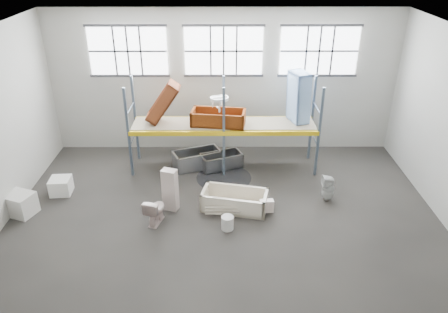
{
  "coord_description": "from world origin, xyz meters",
  "views": [
    {
      "loc": [
        -0.04,
        -9.47,
        7.07
      ],
      "look_at": [
        0.0,
        1.5,
        1.4
      ],
      "focal_mm": 34.57,
      "sensor_mm": 36.0,
      "label": 1
    }
  ],
  "objects_px": {
    "cistern_tall": "(170,190)",
    "bucket": "(227,223)",
    "blue_tub_upright": "(299,98)",
    "toilet_beige": "(155,210)",
    "rust_tub_flat": "(218,118)",
    "carton_near": "(21,204)",
    "bathtub_beige": "(235,200)",
    "toilet_white": "(328,188)",
    "steel_tub_right": "(221,161)",
    "steel_tub_left": "(197,159)"
  },
  "relations": [
    {
      "from": "bathtub_beige",
      "to": "carton_near",
      "type": "xyz_separation_m",
      "value": [
        -6.04,
        -0.25,
        0.04
      ]
    },
    {
      "from": "cistern_tall",
      "to": "bucket",
      "type": "distance_m",
      "value": 1.93
    },
    {
      "from": "rust_tub_flat",
      "to": "carton_near",
      "type": "xyz_separation_m",
      "value": [
        -5.56,
        -2.7,
        -1.5
      ]
    },
    {
      "from": "toilet_beige",
      "to": "carton_near",
      "type": "distance_m",
      "value": 3.88
    },
    {
      "from": "rust_tub_flat",
      "to": "steel_tub_left",
      "type": "bearing_deg",
      "value": 173.87
    },
    {
      "from": "toilet_beige",
      "to": "blue_tub_upright",
      "type": "relative_size",
      "value": 0.46
    },
    {
      "from": "steel_tub_right",
      "to": "cistern_tall",
      "type": "bearing_deg",
      "value": -120.02
    },
    {
      "from": "toilet_beige",
      "to": "bucket",
      "type": "bearing_deg",
      "value": -173.0
    },
    {
      "from": "bathtub_beige",
      "to": "toilet_white",
      "type": "xyz_separation_m",
      "value": [
        2.77,
        0.43,
        0.13
      ]
    },
    {
      "from": "blue_tub_upright",
      "to": "bucket",
      "type": "distance_m",
      "value": 4.92
    },
    {
      "from": "rust_tub_flat",
      "to": "blue_tub_upright",
      "type": "relative_size",
      "value": 1.02
    },
    {
      "from": "cistern_tall",
      "to": "bucket",
      "type": "relative_size",
      "value": 3.29
    },
    {
      "from": "steel_tub_right",
      "to": "carton_near",
      "type": "xyz_separation_m",
      "value": [
        -5.65,
        -2.71,
        0.06
      ]
    },
    {
      "from": "steel_tub_left",
      "to": "rust_tub_flat",
      "type": "relative_size",
      "value": 0.91
    },
    {
      "from": "toilet_white",
      "to": "blue_tub_upright",
      "type": "distance_m",
      "value": 3.13
    },
    {
      "from": "steel_tub_right",
      "to": "blue_tub_upright",
      "type": "bearing_deg",
      "value": 6.3
    },
    {
      "from": "toilet_white",
      "to": "rust_tub_flat",
      "type": "bearing_deg",
      "value": -125.31
    },
    {
      "from": "blue_tub_upright",
      "to": "carton_near",
      "type": "distance_m",
      "value": 8.92
    },
    {
      "from": "steel_tub_right",
      "to": "carton_near",
      "type": "distance_m",
      "value": 6.27
    },
    {
      "from": "bucket",
      "to": "cistern_tall",
      "type": "bearing_deg",
      "value": 149.08
    },
    {
      "from": "bathtub_beige",
      "to": "toilet_white",
      "type": "bearing_deg",
      "value": 20.92
    },
    {
      "from": "toilet_white",
      "to": "carton_near",
      "type": "xyz_separation_m",
      "value": [
        -8.81,
        -0.67,
        -0.09
      ]
    },
    {
      "from": "steel_tub_left",
      "to": "bucket",
      "type": "distance_m",
      "value": 3.66
    },
    {
      "from": "toilet_beige",
      "to": "blue_tub_upright",
      "type": "height_order",
      "value": "blue_tub_upright"
    },
    {
      "from": "blue_tub_upright",
      "to": "bucket",
      "type": "height_order",
      "value": "blue_tub_upright"
    },
    {
      "from": "cistern_tall",
      "to": "toilet_white",
      "type": "xyz_separation_m",
      "value": [
        4.6,
        0.45,
        -0.24
      ]
    },
    {
      "from": "blue_tub_upright",
      "to": "toilet_beige",
      "type": "bearing_deg",
      "value": -141.51
    },
    {
      "from": "toilet_beige",
      "to": "rust_tub_flat",
      "type": "relative_size",
      "value": 0.45
    },
    {
      "from": "carton_near",
      "to": "cistern_tall",
      "type": "bearing_deg",
      "value": 2.99
    },
    {
      "from": "steel_tub_right",
      "to": "bucket",
      "type": "distance_m",
      "value": 3.46
    },
    {
      "from": "rust_tub_flat",
      "to": "cistern_tall",
      "type": "bearing_deg",
      "value": -118.53
    },
    {
      "from": "bathtub_beige",
      "to": "bucket",
      "type": "height_order",
      "value": "bathtub_beige"
    },
    {
      "from": "rust_tub_flat",
      "to": "carton_near",
      "type": "height_order",
      "value": "rust_tub_flat"
    },
    {
      "from": "bathtub_beige",
      "to": "rust_tub_flat",
      "type": "bearing_deg",
      "value": 113.23
    },
    {
      "from": "toilet_beige",
      "to": "steel_tub_right",
      "type": "distance_m",
      "value": 3.61
    },
    {
      "from": "steel_tub_right",
      "to": "rust_tub_flat",
      "type": "bearing_deg",
      "value": -172.43
    },
    {
      "from": "toilet_beige",
      "to": "rust_tub_flat",
      "type": "height_order",
      "value": "rust_tub_flat"
    },
    {
      "from": "bathtub_beige",
      "to": "blue_tub_upright",
      "type": "distance_m",
      "value": 4.06
    },
    {
      "from": "steel_tub_left",
      "to": "steel_tub_right",
      "type": "xyz_separation_m",
      "value": [
        0.82,
        -0.07,
        -0.04
      ]
    },
    {
      "from": "cistern_tall",
      "to": "carton_near",
      "type": "relative_size",
      "value": 1.73
    },
    {
      "from": "blue_tub_upright",
      "to": "toilet_white",
      "type": "bearing_deg",
      "value": -73.96
    },
    {
      "from": "bathtub_beige",
      "to": "blue_tub_upright",
      "type": "height_order",
      "value": "blue_tub_upright"
    },
    {
      "from": "rust_tub_flat",
      "to": "carton_near",
      "type": "distance_m",
      "value": 6.36
    },
    {
      "from": "toilet_white",
      "to": "blue_tub_upright",
      "type": "relative_size",
      "value": 0.48
    },
    {
      "from": "toilet_beige",
      "to": "bathtub_beige",
      "type": "bearing_deg",
      "value": -146.62
    },
    {
      "from": "bathtub_beige",
      "to": "rust_tub_flat",
      "type": "xyz_separation_m",
      "value": [
        -0.48,
        2.45,
        1.55
      ]
    },
    {
      "from": "bathtub_beige",
      "to": "toilet_beige",
      "type": "xyz_separation_m",
      "value": [
        -2.18,
        -0.67,
        0.12
      ]
    },
    {
      "from": "cistern_tall",
      "to": "toilet_white",
      "type": "relative_size",
      "value": 1.59
    },
    {
      "from": "toilet_white",
      "to": "carton_near",
      "type": "distance_m",
      "value": 8.84
    },
    {
      "from": "toilet_beige",
      "to": "steel_tub_right",
      "type": "bearing_deg",
      "value": -103.39
    }
  ]
}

